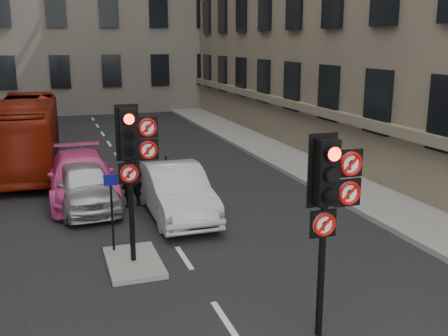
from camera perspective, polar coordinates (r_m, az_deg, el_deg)
pavement_right at (r=21.44m, az=9.71°, el=0.14°), size 3.00×50.00×0.16m
centre_island at (r=12.45m, az=-9.80°, el=-10.07°), size 1.20×2.00×0.12m
signal_near at (r=8.81m, az=11.43°, el=-2.73°), size 0.91×0.40×3.58m
signal_far at (r=11.65m, az=-9.91°, el=1.95°), size 0.91×0.40×3.58m
car_silver at (r=16.64m, az=-14.98°, el=-1.81°), size 2.05×4.34×1.43m
car_white at (r=15.39m, az=-5.27°, el=-2.53°), size 1.59×4.54×1.50m
car_pink at (r=17.60m, az=-15.32°, el=-0.93°), size 2.09×5.08×1.47m
bus_red at (r=22.77m, az=-20.79°, el=3.55°), size 2.74×9.95×2.74m
motorcycle at (r=18.17m, az=-6.18°, el=-0.61°), size 0.71×1.93×1.13m
motorcyclist at (r=16.38m, az=-10.06°, el=-0.94°), size 0.75×0.55×1.91m
info_sign at (r=12.64m, az=-12.14°, el=-3.61°), size 0.33×0.11×1.89m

